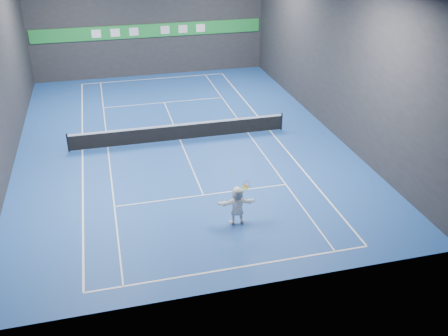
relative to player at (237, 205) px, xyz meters
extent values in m
plane|color=#1B4497|center=(-0.91, 9.00, -0.87)|extent=(26.00, 26.00, 0.00)
cube|color=#252528|center=(-0.91, 22.00, 3.63)|extent=(18.00, 0.10, 9.00)
cube|color=#252528|center=(-0.91, -4.00, 3.63)|extent=(18.00, 0.10, 9.00)
cube|color=#252528|center=(8.09, 9.00, 3.63)|extent=(0.10, 26.00, 9.00)
cube|color=white|center=(-0.91, -2.89, -0.87)|extent=(10.98, 0.08, 0.01)
cube|color=white|center=(-0.91, 20.89, -0.87)|extent=(10.98, 0.08, 0.01)
cube|color=white|center=(-6.40, 9.00, -0.87)|extent=(0.08, 23.78, 0.01)
cube|color=white|center=(4.58, 9.00, -0.87)|extent=(0.08, 23.78, 0.01)
cube|color=white|center=(-5.02, 9.00, -0.87)|extent=(0.06, 23.78, 0.01)
cube|color=white|center=(3.20, 9.00, -0.87)|extent=(0.06, 23.78, 0.01)
cube|color=white|center=(-0.91, 2.60, -0.87)|extent=(8.23, 0.06, 0.01)
cube|color=white|center=(-0.91, 15.40, -0.87)|extent=(8.23, 0.06, 0.01)
cube|color=white|center=(-0.91, 9.00, -0.87)|extent=(0.06, 12.80, 0.01)
imported|color=white|center=(0.00, 0.00, 0.00)|extent=(1.65, 0.63, 1.75)
sphere|color=#C8F929|center=(-0.21, 0.14, 1.57)|extent=(0.07, 0.07, 0.07)
cylinder|color=black|center=(-7.11, 9.00, -0.34)|extent=(0.10, 0.10, 1.07)
cylinder|color=black|center=(5.29, 9.00, -0.34)|extent=(0.10, 0.10, 1.07)
cube|color=black|center=(-0.91, 9.00, -0.40)|extent=(12.40, 0.03, 0.86)
cube|color=white|center=(-0.91, 9.00, 0.08)|extent=(12.40, 0.04, 0.10)
cube|color=#1E8C36|center=(-0.91, 21.94, 2.63)|extent=(17.64, 0.06, 1.00)
cube|color=white|center=(-4.91, 21.88, 2.63)|extent=(0.70, 0.04, 0.60)
cube|color=white|center=(-3.51, 21.88, 2.63)|extent=(0.70, 0.04, 0.60)
cube|color=silver|center=(-2.11, 21.88, 2.63)|extent=(0.70, 0.04, 0.60)
cube|color=silver|center=(0.29, 21.88, 2.63)|extent=(0.70, 0.04, 0.60)
cube|color=silver|center=(1.69, 21.88, 2.63)|extent=(0.70, 0.04, 0.60)
cube|color=white|center=(3.09, 21.88, 2.63)|extent=(0.70, 0.04, 0.60)
torus|color=red|center=(0.41, 0.05, 0.97)|extent=(0.39, 0.35, 0.21)
cylinder|color=#C0D54B|center=(0.35, 0.05, 0.81)|extent=(0.37, 0.30, 0.23)
cylinder|color=red|center=(0.29, 0.05, 0.69)|extent=(0.05, 0.10, 0.18)
cylinder|color=#DBB60B|center=(0.24, 0.03, 0.55)|extent=(0.07, 0.13, 0.26)
camera|label=1|loc=(-4.93, -17.11, 11.17)|focal=40.00mm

